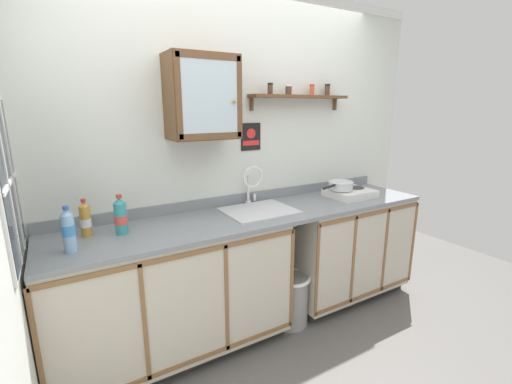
% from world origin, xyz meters
% --- Properties ---
extents(floor, '(5.95, 5.95, 0.00)m').
position_xyz_m(floor, '(0.00, 0.00, 0.00)').
color(floor, '#565451').
rests_on(floor, ground).
extents(back_wall, '(3.55, 0.07, 2.58)m').
position_xyz_m(back_wall, '(0.00, 0.59, 1.30)').
color(back_wall, silver).
rests_on(back_wall, ground).
extents(lower_cabinet_run, '(1.57, 0.61, 0.90)m').
position_xyz_m(lower_cabinet_run, '(-0.68, 0.27, 0.45)').
color(lower_cabinet_run, black).
rests_on(lower_cabinet_run, ground).
extents(lower_cabinet_run_right, '(1.16, 0.61, 0.90)m').
position_xyz_m(lower_cabinet_run_right, '(0.89, 0.27, 0.45)').
color(lower_cabinet_run_right, black).
rests_on(lower_cabinet_run_right, ground).
extents(countertop, '(2.91, 0.63, 0.03)m').
position_xyz_m(countertop, '(0.00, 0.27, 0.91)').
color(countertop, gray).
rests_on(countertop, lower_cabinet_run).
extents(backsplash, '(2.91, 0.02, 0.08)m').
position_xyz_m(backsplash, '(0.00, 0.56, 0.97)').
color(backsplash, gray).
rests_on(backsplash, countertop).
extents(sink, '(0.51, 0.47, 0.43)m').
position_xyz_m(sink, '(0.02, 0.31, 0.92)').
color(sink, silver).
rests_on(sink, countertop).
extents(hot_plate_stove, '(0.37, 0.32, 0.07)m').
position_xyz_m(hot_plate_stove, '(0.92, 0.26, 0.96)').
color(hot_plate_stove, silver).
rests_on(hot_plate_stove, countertop).
extents(saucepan, '(0.38, 0.21, 0.07)m').
position_xyz_m(saucepan, '(0.83, 0.29, 1.04)').
color(saucepan, silver).
rests_on(saucepan, hot_plate_stove).
extents(bottle_detergent_teal_0, '(0.08, 0.08, 0.25)m').
position_xyz_m(bottle_detergent_teal_0, '(-0.96, 0.31, 1.04)').
color(bottle_detergent_teal_0, teal).
rests_on(bottle_detergent_teal_0, countertop).
extents(bottle_juice_amber_1, '(0.06, 0.06, 0.23)m').
position_xyz_m(bottle_juice_amber_1, '(-1.15, 0.39, 1.03)').
color(bottle_juice_amber_1, gold).
rests_on(bottle_juice_amber_1, countertop).
extents(bottle_water_blue_2, '(0.07, 0.07, 0.26)m').
position_xyz_m(bottle_water_blue_2, '(-1.25, 0.16, 1.05)').
color(bottle_water_blue_2, '#8CB7E0').
rests_on(bottle_water_blue_2, countertop).
extents(wall_cabinet, '(0.47, 0.30, 0.56)m').
position_xyz_m(wall_cabinet, '(-0.36, 0.43, 1.75)').
color(wall_cabinet, brown).
extents(spice_shelf, '(0.92, 0.14, 0.22)m').
position_xyz_m(spice_shelf, '(0.53, 0.50, 1.78)').
color(spice_shelf, brown).
extents(warning_sign, '(0.17, 0.01, 0.21)m').
position_xyz_m(warning_sign, '(0.10, 0.56, 1.46)').
color(warning_sign, black).
extents(window, '(0.03, 0.62, 0.79)m').
position_xyz_m(window, '(-1.47, 0.09, 1.35)').
color(window, '#262D38').
extents(trash_bin, '(0.32, 0.32, 0.41)m').
position_xyz_m(trash_bin, '(0.21, 0.13, 0.22)').
color(trash_bin, gray).
rests_on(trash_bin, ground).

